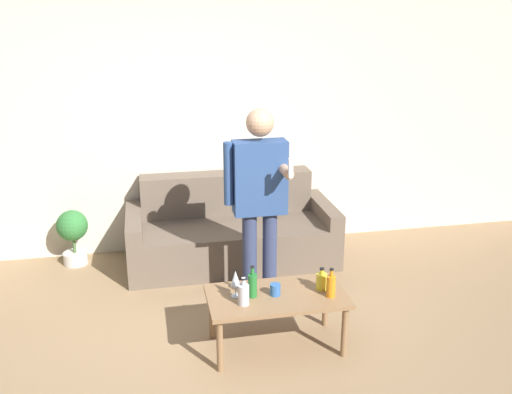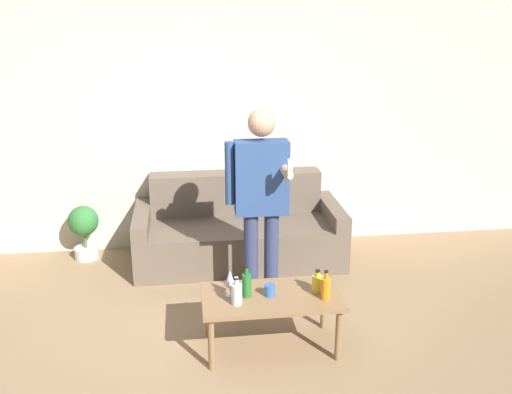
{
  "view_description": "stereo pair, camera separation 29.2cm",
  "coord_description": "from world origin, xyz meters",
  "px_view_note": "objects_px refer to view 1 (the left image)",
  "views": [
    {
      "loc": [
        -0.36,
        -3.02,
        2.3
      ],
      "look_at": [
        0.44,
        0.91,
        0.95
      ],
      "focal_mm": 40.0,
      "sensor_mm": 36.0,
      "label": 1
    },
    {
      "loc": [
        -0.07,
        -3.07,
        2.3
      ],
      "look_at": [
        0.44,
        0.91,
        0.95
      ],
      "focal_mm": 40.0,
      "sensor_mm": 36.0,
      "label": 2
    }
  ],
  "objects_px": {
    "person_standing_front": "(259,193)",
    "couch": "(231,232)",
    "bottle_orange": "(322,281)",
    "coffee_table": "(277,301)"
  },
  "relations": [
    {
      "from": "person_standing_front",
      "to": "couch",
      "type": "bearing_deg",
      "value": 96.47
    },
    {
      "from": "bottle_orange",
      "to": "person_standing_front",
      "type": "distance_m",
      "value": 0.86
    },
    {
      "from": "couch",
      "to": "coffee_table",
      "type": "distance_m",
      "value": 1.53
    },
    {
      "from": "couch",
      "to": "person_standing_front",
      "type": "distance_m",
      "value": 1.07
    },
    {
      "from": "bottle_orange",
      "to": "couch",
      "type": "bearing_deg",
      "value": 104.93
    },
    {
      "from": "bottle_orange",
      "to": "coffee_table",
      "type": "bearing_deg",
      "value": -177.62
    },
    {
      "from": "couch",
      "to": "person_standing_front",
      "type": "bearing_deg",
      "value": -83.53
    },
    {
      "from": "coffee_table",
      "to": "person_standing_front",
      "type": "relative_size",
      "value": 0.61
    },
    {
      "from": "coffee_table",
      "to": "person_standing_front",
      "type": "distance_m",
      "value": 0.89
    },
    {
      "from": "coffee_table",
      "to": "bottle_orange",
      "type": "distance_m",
      "value": 0.34
    }
  ]
}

